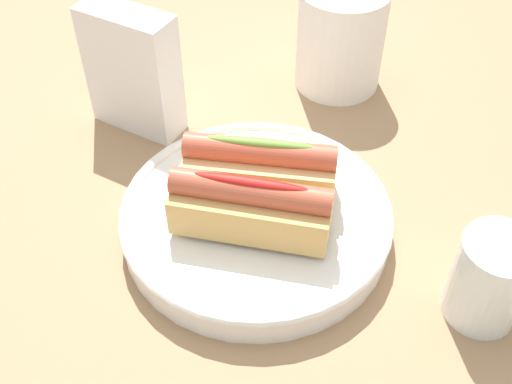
{
  "coord_description": "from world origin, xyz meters",
  "views": [
    {
      "loc": [
        0.16,
        -0.39,
        0.49
      ],
      "look_at": [
        0.01,
        0.01,
        0.06
      ],
      "focal_mm": 44.11,
      "sensor_mm": 36.0,
      "label": 1
    }
  ],
  "objects_px": {
    "hotdog_back": "(261,167)",
    "paper_towel_roll": "(340,38)",
    "serving_bowl": "(256,217)",
    "water_glass": "(488,283)",
    "hotdog_front": "(251,207)",
    "napkin_box": "(133,71)"
  },
  "relations": [
    {
      "from": "hotdog_back",
      "to": "water_glass",
      "type": "height_order",
      "value": "hotdog_back"
    },
    {
      "from": "water_glass",
      "to": "paper_towel_roll",
      "type": "relative_size",
      "value": 0.67
    },
    {
      "from": "hotdog_back",
      "to": "paper_towel_roll",
      "type": "distance_m",
      "value": 0.26
    },
    {
      "from": "paper_towel_roll",
      "to": "napkin_box",
      "type": "distance_m",
      "value": 0.26
    },
    {
      "from": "serving_bowl",
      "to": "paper_towel_roll",
      "type": "distance_m",
      "value": 0.29
    },
    {
      "from": "serving_bowl",
      "to": "hotdog_front",
      "type": "height_order",
      "value": "hotdog_front"
    },
    {
      "from": "hotdog_back",
      "to": "serving_bowl",
      "type": "bearing_deg",
      "value": -79.29
    },
    {
      "from": "hotdog_back",
      "to": "paper_towel_roll",
      "type": "bearing_deg",
      "value": 87.83
    },
    {
      "from": "serving_bowl",
      "to": "water_glass",
      "type": "distance_m",
      "value": 0.23
    },
    {
      "from": "paper_towel_roll",
      "to": "napkin_box",
      "type": "xyz_separation_m",
      "value": [
        -0.2,
        -0.17,
        0.01
      ]
    },
    {
      "from": "serving_bowl",
      "to": "paper_towel_roll",
      "type": "height_order",
      "value": "paper_towel_roll"
    },
    {
      "from": "water_glass",
      "to": "serving_bowl",
      "type": "bearing_deg",
      "value": 175.48
    },
    {
      "from": "hotdog_back",
      "to": "water_glass",
      "type": "bearing_deg",
      "value": -11.0
    },
    {
      "from": "hotdog_front",
      "to": "hotdog_back",
      "type": "relative_size",
      "value": 0.99
    },
    {
      "from": "serving_bowl",
      "to": "water_glass",
      "type": "bearing_deg",
      "value": -4.52
    },
    {
      "from": "hotdog_front",
      "to": "napkin_box",
      "type": "bearing_deg",
      "value": 144.83
    },
    {
      "from": "napkin_box",
      "to": "water_glass",
      "type": "bearing_deg",
      "value": -9.17
    },
    {
      "from": "hotdog_front",
      "to": "hotdog_back",
      "type": "distance_m",
      "value": 0.06
    },
    {
      "from": "serving_bowl",
      "to": "napkin_box",
      "type": "xyz_separation_m",
      "value": [
        -0.2,
        0.11,
        0.06
      ]
    },
    {
      "from": "paper_towel_roll",
      "to": "napkin_box",
      "type": "bearing_deg",
      "value": -139.74
    },
    {
      "from": "serving_bowl",
      "to": "hotdog_front",
      "type": "distance_m",
      "value": 0.05
    },
    {
      "from": "hotdog_back",
      "to": "paper_towel_roll",
      "type": "height_order",
      "value": "paper_towel_roll"
    }
  ]
}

